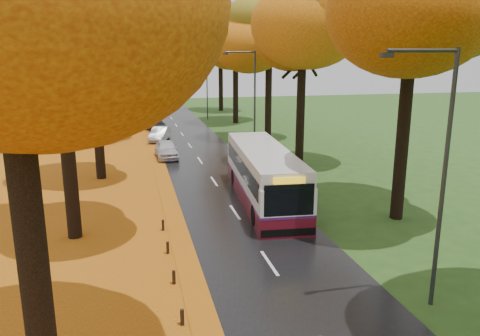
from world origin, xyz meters
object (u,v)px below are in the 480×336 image
object	(u,v)px
streetlamp_mid	(251,96)
car_dark	(156,126)
car_white	(166,149)
streetlamp_far	(205,80)
car_silver	(160,134)
streetlamp_near	(438,162)
bus	(264,174)

from	to	relation	value
streetlamp_mid	car_dark	xyz separation A→B (m)	(-6.30, 14.34, -4.09)
car_white	car_dark	size ratio (longest dim) A/B	0.97
car_white	streetlamp_far	bearing A→B (deg)	71.10
car_white	car_dark	xyz separation A→B (m)	(-0.01, 12.86, -0.08)
streetlamp_far	car_white	world-z (taller)	streetlamp_far
streetlamp_far	car_silver	world-z (taller)	streetlamp_far
streetlamp_mid	car_silver	xyz separation A→B (m)	(-6.30, 8.77, -4.04)
streetlamp_near	streetlamp_far	distance (m)	44.00
bus	car_dark	xyz separation A→B (m)	(-4.26, 24.82, -0.92)
streetlamp_near	bus	world-z (taller)	streetlamp_near
streetlamp_mid	car_silver	bearing A→B (deg)	125.69
streetlamp_near	car_silver	distance (m)	31.66
streetlamp_far	car_dark	size ratio (longest dim) A/B	1.99
bus	car_silver	distance (m)	19.73
streetlamp_mid	streetlamp_far	world-z (taller)	same
streetlamp_near	bus	distance (m)	12.12
streetlamp_near	streetlamp_mid	size ratio (longest dim) A/B	1.00
streetlamp_far	car_dark	bearing A→B (deg)	-129.43
car_white	streetlamp_mid	bearing A→B (deg)	-15.08
streetlamp_mid	car_dark	bearing A→B (deg)	113.70
bus	car_white	bearing A→B (deg)	114.13
streetlamp_far	bus	distance (m)	32.70
car_white	car_dark	distance (m)	12.86
streetlamp_far	bus	world-z (taller)	streetlamp_far
streetlamp_mid	bus	xyz separation A→B (m)	(-2.04, -10.48, -3.17)
bus	car_white	size ratio (longest dim) A/B	2.85
car_silver	streetlamp_far	bearing A→B (deg)	80.89
car_white	car_silver	size ratio (longest dim) A/B	1.02
streetlamp_far	bus	bearing A→B (deg)	-93.59
streetlamp_mid	car_white	size ratio (longest dim) A/B	2.06
bus	car_silver	xyz separation A→B (m)	(-4.26, 19.25, -0.87)
car_dark	car_white	bearing A→B (deg)	-107.15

